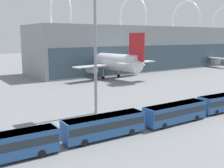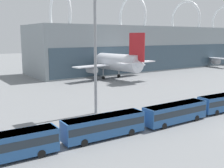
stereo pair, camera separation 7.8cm
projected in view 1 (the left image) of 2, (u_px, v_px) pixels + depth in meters
terminal_building at (160, 47)px, 129.39m from camera, size 119.98×24.24×31.28m
airliner_at_gate_far at (109, 61)px, 95.49m from camera, size 29.86×33.75×15.23m
airliner_parked_remote at (199, 55)px, 137.24m from camera, size 37.50×33.55×14.46m
shuttle_bus_0 at (5, 146)px, 31.79m from camera, size 12.31×3.06×3.24m
shuttle_bus_1 at (104, 125)px, 39.26m from camera, size 12.32×3.13×3.24m
shuttle_bus_2 at (176, 112)px, 46.12m from camera, size 12.25×2.84×3.24m
floodlight_mast at (95, 20)px, 49.50m from camera, size 2.92×2.92×23.06m
lane_stripe_0 at (83, 128)px, 44.05m from camera, size 10.33×1.62×0.01m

